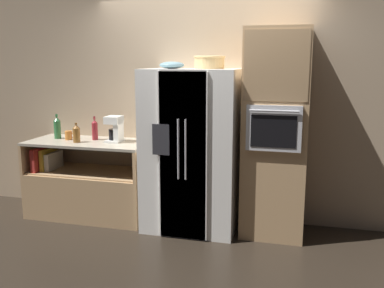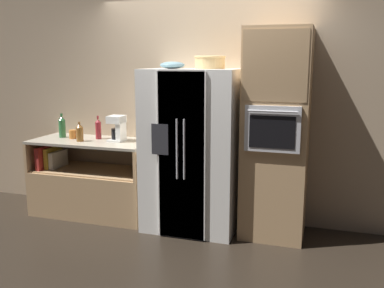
% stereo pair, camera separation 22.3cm
% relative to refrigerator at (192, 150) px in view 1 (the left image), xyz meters
% --- Properties ---
extents(ground_plane, '(20.00, 20.00, 0.00)m').
position_rel_refrigerator_xyz_m(ground_plane, '(0.05, -0.05, -0.87)').
color(ground_plane, black).
extents(wall_back, '(12.00, 0.06, 2.80)m').
position_rel_refrigerator_xyz_m(wall_back, '(0.05, 0.41, 0.53)').
color(wall_back, tan).
rests_on(wall_back, ground_plane).
extents(counter_left, '(1.43, 0.67, 0.90)m').
position_rel_refrigerator_xyz_m(counter_left, '(-1.27, 0.04, -0.54)').
color(counter_left, tan).
rests_on(counter_left, ground_plane).
extents(refrigerator, '(1.00, 0.78, 1.74)m').
position_rel_refrigerator_xyz_m(refrigerator, '(0.00, 0.00, 0.00)').
color(refrigerator, white).
rests_on(refrigerator, ground_plane).
extents(wall_oven, '(0.64, 0.68, 2.14)m').
position_rel_refrigerator_xyz_m(wall_oven, '(0.88, 0.06, 0.21)').
color(wall_oven, tan).
rests_on(wall_oven, ground_plane).
extents(wicker_basket, '(0.33, 0.33, 0.13)m').
position_rel_refrigerator_xyz_m(wicker_basket, '(0.18, 0.04, 0.94)').
color(wicker_basket, tan).
rests_on(wicker_basket, refrigerator).
extents(fruit_bowl, '(0.26, 0.26, 0.07)m').
position_rel_refrigerator_xyz_m(fruit_bowl, '(-0.20, -0.05, 0.91)').
color(fruit_bowl, '#668C99').
rests_on(fruit_bowl, refrigerator).
extents(bottle_tall, '(0.07, 0.07, 0.28)m').
position_rel_refrigerator_xyz_m(bottle_tall, '(-1.22, 0.14, 0.15)').
color(bottle_tall, maroon).
rests_on(bottle_tall, counter_left).
extents(bottle_short, '(0.08, 0.08, 0.23)m').
position_rel_refrigerator_xyz_m(bottle_short, '(-1.35, -0.06, 0.14)').
color(bottle_short, brown).
rests_on(bottle_short, counter_left).
extents(bottle_wide, '(0.08, 0.08, 0.29)m').
position_rel_refrigerator_xyz_m(bottle_wide, '(-1.70, 0.10, 0.16)').
color(bottle_wide, '#33723F').
rests_on(bottle_wide, counter_left).
extents(mug, '(0.12, 0.08, 0.10)m').
position_rel_refrigerator_xyz_m(mug, '(-1.52, 0.06, 0.09)').
color(mug, orange).
rests_on(mug, counter_left).
extents(coffee_maker, '(0.17, 0.19, 0.30)m').
position_rel_refrigerator_xyz_m(coffee_maker, '(-0.92, 0.07, 0.20)').
color(coffee_maker, white).
rests_on(coffee_maker, counter_left).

